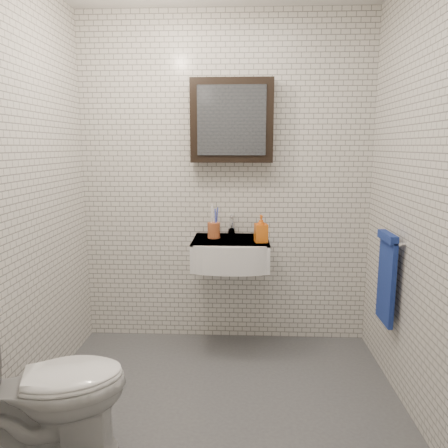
% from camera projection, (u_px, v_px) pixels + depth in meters
% --- Properties ---
extents(ground, '(2.20, 2.00, 0.01)m').
position_uv_depth(ground, '(218.00, 407.00, 2.57)').
color(ground, '#474A4E').
rests_on(ground, ground).
extents(room_shell, '(2.22, 2.02, 2.51)m').
position_uv_depth(room_shell, '(217.00, 156.00, 2.31)').
color(room_shell, silver).
rests_on(room_shell, ground).
extents(washbasin, '(0.55, 0.50, 0.20)m').
position_uv_depth(washbasin, '(231.00, 253.00, 3.16)').
color(washbasin, white).
rests_on(washbasin, room_shell).
extents(faucet, '(0.06, 0.20, 0.15)m').
position_uv_depth(faucet, '(231.00, 226.00, 3.32)').
color(faucet, silver).
rests_on(faucet, washbasin).
extents(mirror_cabinet, '(0.60, 0.15, 0.60)m').
position_uv_depth(mirror_cabinet, '(232.00, 121.00, 3.18)').
color(mirror_cabinet, black).
rests_on(mirror_cabinet, room_shell).
extents(towel_rail, '(0.09, 0.30, 0.58)m').
position_uv_depth(towel_rail, '(387.00, 274.00, 2.74)').
color(towel_rail, silver).
rests_on(towel_rail, room_shell).
extents(toothbrush_cup, '(0.12, 0.12, 0.25)m').
position_uv_depth(toothbrush_cup, '(214.00, 229.00, 3.22)').
color(toothbrush_cup, '#A55029').
rests_on(toothbrush_cup, washbasin).
extents(soap_bottle, '(0.10, 0.10, 0.19)m').
position_uv_depth(soap_bottle, '(261.00, 229.00, 3.07)').
color(soap_bottle, orange).
rests_on(soap_bottle, washbasin).
extents(toilet, '(0.85, 0.65, 0.76)m').
position_uv_depth(toilet, '(45.00, 387.00, 2.08)').
color(toilet, white).
rests_on(toilet, ground).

